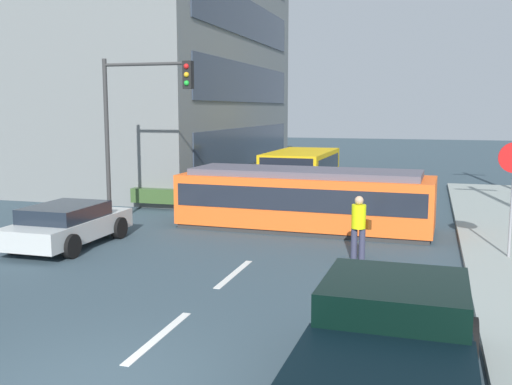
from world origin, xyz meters
The scene contains 13 objects.
ground_plane centered at (0.00, 10.00, 0.00)m, with size 120.00×120.00×0.00m, color #354752.
lane_stripe_1 centered at (0.00, 2.00, 0.01)m, with size 0.16×2.40×0.01m, color silver.
lane_stripe_2 centered at (0.00, 6.00, 0.01)m, with size 0.16×2.40×0.01m, color silver.
lane_stripe_3 centered at (0.00, 17.60, 0.01)m, with size 0.16×2.40×0.01m, color silver.
lane_stripe_4 centered at (0.00, 23.60, 0.01)m, with size 0.16×2.40×0.01m, color silver.
corner_building centered at (-13.08, 22.72, 6.40)m, with size 16.62×17.74×12.80m.
streetcar_tram centered at (0.50, 11.60, 1.00)m, with size 8.09×2.80×1.93m.
city_bus centered at (-1.23, 19.18, 1.11)m, with size 2.63×5.57×1.94m.
pedestrian_crossing centered at (2.64, 8.00, 0.94)m, with size 0.50×0.36×1.67m.
pickup_truck_parked centered at (3.90, 0.70, 0.80)m, with size 2.36×5.04×1.55m.
parked_sedan_mid centered at (-5.38, 7.38, 0.62)m, with size 2.00×4.10×1.19m.
parked_sedan_far centered at (-5.79, 15.56, 0.62)m, with size 2.13×4.28×1.19m.
traffic_light_mast centered at (-4.56, 10.22, 3.78)m, with size 3.07×0.33×5.40m.
Camera 1 is at (4.27, -6.69, 3.84)m, focal length 41.37 mm.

